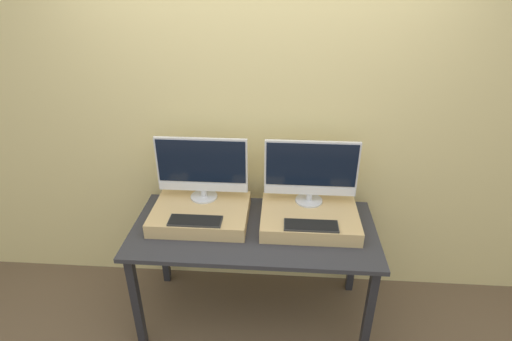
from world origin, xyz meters
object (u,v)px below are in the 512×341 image
object	(u,v)px
monitor_left	(202,167)
keyboard_left	(195,221)
keyboard_right	(311,225)
monitor_right	(311,171)

from	to	relation	value
monitor_left	keyboard_left	xyz separation A→B (m)	(0.00, -0.29, -0.23)
keyboard_right	monitor_left	bearing A→B (deg)	157.84
monitor_right	keyboard_right	bearing A→B (deg)	-90.00
keyboard_right	keyboard_left	bearing A→B (deg)	180.00
monitor_left	keyboard_left	size ratio (longest dim) A/B	1.83
keyboard_right	monitor_right	bearing A→B (deg)	90.00
keyboard_left	keyboard_right	size ratio (longest dim) A/B	1.00
monitor_right	monitor_left	bearing A→B (deg)	180.00
monitor_left	keyboard_left	bearing A→B (deg)	-90.00
keyboard_left	keyboard_right	bearing A→B (deg)	0.00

